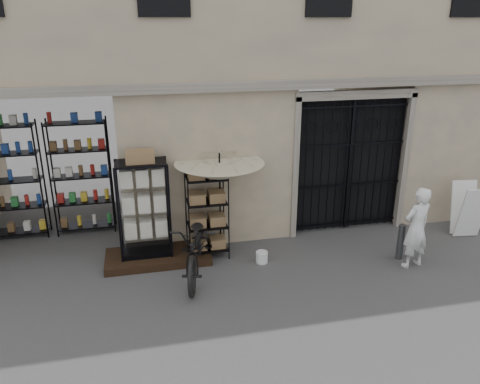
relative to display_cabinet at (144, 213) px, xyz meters
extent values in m
plane|color=black|center=(2.60, -1.64, -0.98)|extent=(80.00, 80.00, 0.00)
cube|color=tan|center=(2.60, 2.36, 3.52)|extent=(14.00, 4.00, 9.00)
cube|color=black|center=(-1.90, 1.16, 0.52)|extent=(3.00, 1.70, 3.00)
cube|color=black|center=(-1.95, 1.66, 0.27)|extent=(2.70, 0.50, 2.50)
cube|color=black|center=(4.35, 0.64, 0.52)|extent=(2.50, 0.06, 3.00)
cube|color=black|center=(4.35, 0.48, 0.47)|extent=(0.05, 0.05, 2.80)
cube|color=black|center=(0.20, -0.09, -0.90)|extent=(2.00, 0.90, 0.15)
cube|color=black|center=(0.00, 0.01, -0.78)|extent=(1.02, 0.75, 0.10)
cube|color=silver|center=(0.06, -0.27, 0.09)|extent=(0.84, 0.20, 1.72)
cube|color=silver|center=(0.00, 0.01, -0.01)|extent=(0.85, 0.57, 1.43)
cube|color=olive|center=(0.00, 0.01, 1.06)|extent=(0.58, 0.49, 0.20)
cube|color=black|center=(1.18, -0.05, -0.11)|extent=(0.89, 0.75, 1.73)
cube|color=olive|center=(1.18, -0.05, -0.17)|extent=(0.75, 0.62, 1.29)
cylinder|color=black|center=(1.47, 0.08, 0.05)|extent=(0.04, 0.04, 2.05)
imported|color=#BAB18E|center=(1.47, 0.08, 0.79)|extent=(1.85, 1.87, 1.38)
cylinder|color=silver|center=(2.15, -0.60, -0.87)|extent=(0.26, 0.26, 0.22)
imported|color=black|center=(0.89, -0.76, -0.98)|extent=(1.00, 1.28, 2.16)
cylinder|color=#4D5054|center=(4.82, -1.04, -0.61)|extent=(0.17, 0.17, 0.72)
imported|color=silver|center=(4.90, -1.35, -0.98)|extent=(0.92, 1.67, 0.38)
cube|color=silver|center=(6.72, -0.57, -0.38)|extent=(0.58, 0.34, 1.15)
cube|color=silver|center=(6.77, -0.22, -0.38)|extent=(0.58, 0.34, 1.15)
camera|label=1|loc=(0.00, -8.32, 3.46)|focal=35.00mm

